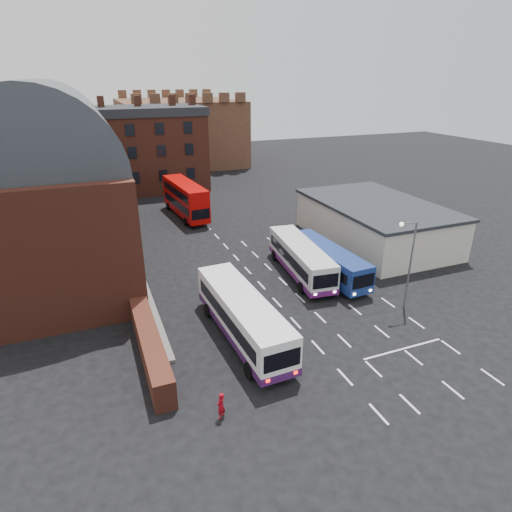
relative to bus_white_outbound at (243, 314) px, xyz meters
name	(u,v)px	position (x,y,z in m)	size (l,w,h in m)	color
ground	(312,341)	(4.12, -2.05, -1.80)	(180.00, 180.00, 0.00)	black
railway_station	(49,180)	(-11.38, 18.95, 5.83)	(12.00, 28.00, 16.00)	#602B1E
forecourt_wall	(150,346)	(-6.08, -0.05, -0.90)	(1.20, 10.00, 1.80)	#602B1E
cream_building	(375,222)	(19.12, 11.95, 0.35)	(10.40, 16.40, 4.25)	beige
brick_terrace	(129,154)	(-1.88, 43.95, 3.70)	(22.00, 10.00, 11.00)	brown
castle_keep	(179,132)	(10.12, 63.95, 4.20)	(22.00, 22.00, 12.00)	brown
bus_white_outbound	(243,314)	(0.00, 0.00, 0.00)	(3.19, 11.30, 3.05)	white
bus_white_inbound	(301,257)	(8.11, 7.45, -0.12)	(3.48, 10.64, 2.85)	silver
bus_blue	(328,259)	(10.12, 6.28, -0.21)	(2.87, 10.00, 2.70)	navy
bus_red_double	(185,199)	(2.72, 27.92, 0.47)	(3.44, 10.88, 4.28)	#BB0704
street_lamp	(408,257)	(12.48, -0.73, 2.38)	(1.41, 0.35, 6.93)	slate
pedestrian_red	(221,406)	(-3.55, -6.42, -1.04)	(0.56, 0.37, 1.53)	maroon
pedestrian_beige	(249,364)	(-0.95, -3.64, -1.12)	(0.67, 0.52, 1.37)	#B9B089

